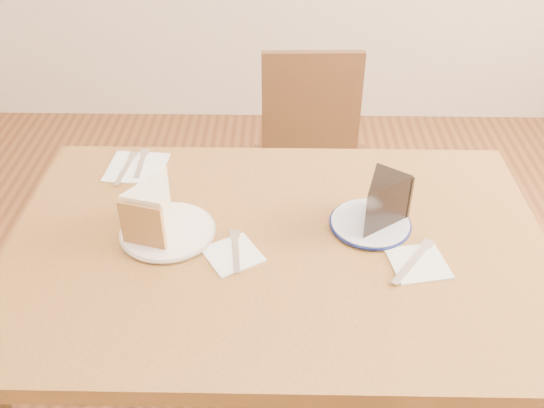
{
  "coord_description": "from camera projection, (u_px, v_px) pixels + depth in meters",
  "views": [
    {
      "loc": [
        0.01,
        -1.03,
        1.61
      ],
      "look_at": [
        -0.01,
        0.07,
        0.8
      ],
      "focal_mm": 40.0,
      "sensor_mm": 36.0,
      "label": 1
    }
  ],
  "objects": [
    {
      "name": "plate_cream",
      "position": [
        168.0,
        231.0,
        1.36
      ],
      "size": [
        0.21,
        0.21,
        0.01
      ],
      "primitive_type": "cylinder",
      "color": "white",
      "rests_on": "table"
    },
    {
      "name": "fork_spare",
      "position": [
        141.0,
        164.0,
        1.59
      ],
      "size": [
        0.02,
        0.14,
        0.0
      ],
      "primitive_type": "cube",
      "rotation": [
        0.0,
        0.0,
        0.02
      ],
      "color": "silver",
      "rests_on": "napkin_spare"
    },
    {
      "name": "knife_spare",
      "position": [
        126.0,
        168.0,
        1.57
      ],
      "size": [
        0.03,
        0.16,
        0.0
      ],
      "primitive_type": "cube",
      "rotation": [
        0.0,
        0.0,
        -0.1
      ],
      "color": "silver",
      "rests_on": "napkin_spare"
    },
    {
      "name": "chocolate_cake",
      "position": [
        378.0,
        206.0,
        1.34
      ],
      "size": [
        0.15,
        0.15,
        0.1
      ],
      "primitive_type": null,
      "rotation": [
        0.0,
        0.0,
        2.53
      ],
      "color": "black",
      "rests_on": "plate_navy"
    },
    {
      "name": "chair_far",
      "position": [
        312.0,
        166.0,
        2.12
      ],
      "size": [
        0.42,
        0.42,
        0.83
      ],
      "rotation": [
        0.0,
        0.0,
        3.17
      ],
      "color": "#351E0F",
      "rests_on": "ground"
    },
    {
      "name": "napkin_navy",
      "position": [
        418.0,
        263.0,
        1.28
      ],
      "size": [
        0.13,
        0.13,
        0.0
      ],
      "primitive_type": "cube",
      "rotation": [
        0.0,
        0.0,
        0.19
      ],
      "color": "white",
      "rests_on": "table"
    },
    {
      "name": "napkin_cream",
      "position": [
        233.0,
        254.0,
        1.31
      ],
      "size": [
        0.15,
        0.15,
        0.0
      ],
      "primitive_type": "cube",
      "rotation": [
        0.0,
        0.0,
        0.55
      ],
      "color": "white",
      "rests_on": "table"
    },
    {
      "name": "plate_navy",
      "position": [
        370.0,
        224.0,
        1.39
      ],
      "size": [
        0.18,
        0.18,
        0.01
      ],
      "primitive_type": "cylinder",
      "color": "silver",
      "rests_on": "table"
    },
    {
      "name": "carrot_cake",
      "position": [
        157.0,
        206.0,
        1.34
      ],
      "size": [
        0.13,
        0.16,
        0.1
      ],
      "primitive_type": null,
      "rotation": [
        0.0,
        0.0,
        -0.27
      ],
      "color": "beige",
      "rests_on": "plate_cream"
    },
    {
      "name": "knife_navy",
      "position": [
        413.0,
        262.0,
        1.28
      ],
      "size": [
        0.11,
        0.15,
        0.0
      ],
      "primitive_type": "cube",
      "rotation": [
        0.0,
        0.0,
        -0.62
      ],
      "color": "silver",
      "rests_on": "napkin_navy"
    },
    {
      "name": "fork_cream",
      "position": [
        236.0,
        251.0,
        1.31
      ],
      "size": [
        0.03,
        0.14,
        0.0
      ],
      "primitive_type": "cube",
      "rotation": [
        0.0,
        0.0,
        0.11
      ],
      "color": "white",
      "rests_on": "napkin_cream"
    },
    {
      "name": "napkin_spare",
      "position": [
        137.0,
        167.0,
        1.58
      ],
      "size": [
        0.16,
        0.16,
        0.0
      ],
      "primitive_type": "cube",
      "rotation": [
        0.0,
        0.0,
        -0.07
      ],
      "color": "white",
      "rests_on": "table"
    },
    {
      "name": "table",
      "position": [
        277.0,
        274.0,
        1.4
      ],
      "size": [
        1.2,
        0.8,
        0.75
      ],
      "color": "#593718",
      "rests_on": "ground"
    }
  ]
}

